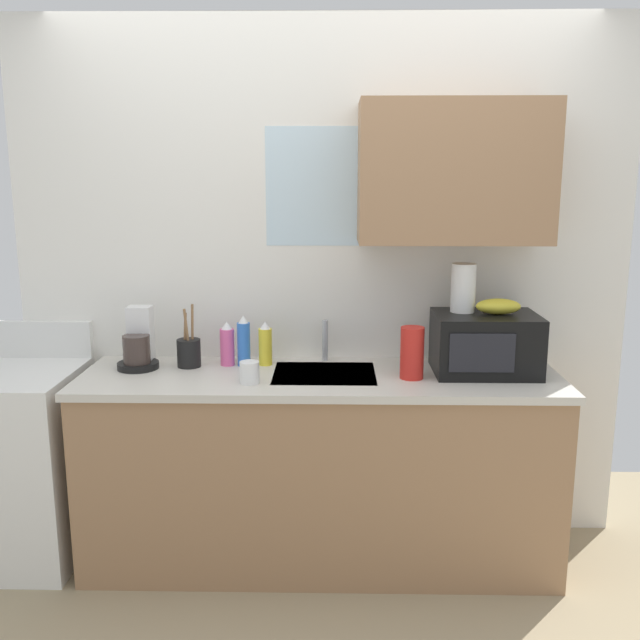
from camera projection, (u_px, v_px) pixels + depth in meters
name	position (u px, v px, depth m)	size (l,w,h in m)	color
kitchen_wall_assembly	(344.00, 265.00, 3.35)	(2.93, 0.42, 2.50)	white
counter_unit	(320.00, 466.00, 3.23)	(2.16, 0.63, 0.90)	#9E7551
sink_faucet	(325.00, 340.00, 3.36)	(0.03, 0.03, 0.20)	#B2B5BA
stove_range	(15.00, 463.00, 3.26)	(0.60, 0.60, 1.08)	white
microwave	(485.00, 343.00, 3.15)	(0.46, 0.35, 0.27)	black
banana_bunch	(498.00, 306.00, 3.11)	(0.20, 0.11, 0.07)	gold
paper_towel_roll	(463.00, 288.00, 3.15)	(0.11, 0.11, 0.22)	white
coffee_maker	(139.00, 345.00, 3.24)	(0.19, 0.21, 0.28)	black
dish_soap_bottle_yellow	(265.00, 345.00, 3.28)	(0.06, 0.06, 0.21)	yellow
dish_soap_bottle_blue	(244.00, 342.00, 3.27)	(0.06, 0.06, 0.24)	blue
dish_soap_bottle_pink	(227.00, 345.00, 3.28)	(0.07, 0.07, 0.21)	#E55999
cereal_canister	(412.00, 353.00, 3.06)	(0.10, 0.10, 0.23)	red
mug_white	(250.00, 372.00, 3.00)	(0.08, 0.08, 0.10)	white
utensil_crock	(189.00, 352.00, 3.26)	(0.11, 0.11, 0.29)	black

